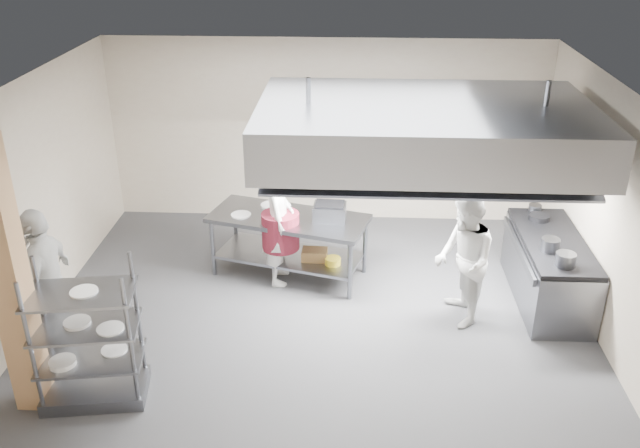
# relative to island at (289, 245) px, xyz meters

# --- Properties ---
(floor) EXTENTS (7.00, 7.00, 0.00)m
(floor) POSITION_rel_island_xyz_m (0.43, -1.00, -0.46)
(floor) COLOR #323234
(floor) RESTS_ON ground
(ceiling) EXTENTS (7.00, 7.00, 0.00)m
(ceiling) POSITION_rel_island_xyz_m (0.43, -1.00, 2.54)
(ceiling) COLOR silver
(ceiling) RESTS_ON wall_back
(wall_back) EXTENTS (7.00, 0.00, 7.00)m
(wall_back) POSITION_rel_island_xyz_m (0.43, 2.00, 1.04)
(wall_back) COLOR #B8A892
(wall_back) RESTS_ON ground
(wall_left) EXTENTS (0.00, 6.00, 6.00)m
(wall_left) POSITION_rel_island_xyz_m (-3.07, -1.00, 1.04)
(wall_left) COLOR #B8A892
(wall_left) RESTS_ON ground
(wall_right) EXTENTS (0.00, 6.00, 6.00)m
(wall_right) POSITION_rel_island_xyz_m (3.93, -1.00, 1.04)
(wall_right) COLOR #B8A892
(wall_right) RESTS_ON ground
(column) EXTENTS (0.30, 0.30, 3.00)m
(column) POSITION_rel_island_xyz_m (-2.47, -2.90, 1.04)
(column) COLOR tan
(column) RESTS_ON floor
(exhaust_hood) EXTENTS (4.00, 2.50, 0.60)m
(exhaust_hood) POSITION_rel_island_xyz_m (1.73, -0.60, 1.94)
(exhaust_hood) COLOR slate
(exhaust_hood) RESTS_ON ceiling
(hood_strip_a) EXTENTS (1.60, 0.12, 0.04)m
(hood_strip_a) POSITION_rel_island_xyz_m (0.83, -0.60, 1.62)
(hood_strip_a) COLOR white
(hood_strip_a) RESTS_ON exhaust_hood
(hood_strip_b) EXTENTS (1.60, 0.12, 0.04)m
(hood_strip_b) POSITION_rel_island_xyz_m (2.63, -0.60, 1.62)
(hood_strip_b) COLOR white
(hood_strip_b) RESTS_ON exhaust_hood
(wall_shelf) EXTENTS (1.50, 0.28, 0.04)m
(wall_shelf) POSITION_rel_island_xyz_m (2.23, 1.84, 1.04)
(wall_shelf) COLOR slate
(wall_shelf) RESTS_ON wall_back
(island) EXTENTS (2.36, 1.48, 0.91)m
(island) POSITION_rel_island_xyz_m (0.00, 0.00, 0.00)
(island) COLOR gray
(island) RESTS_ON floor
(island_worktop) EXTENTS (2.36, 1.48, 0.06)m
(island_worktop) POSITION_rel_island_xyz_m (0.00, 0.00, 0.42)
(island_worktop) COLOR slate
(island_worktop) RESTS_ON island
(island_undershelf) EXTENTS (2.16, 1.34, 0.04)m
(island_undershelf) POSITION_rel_island_xyz_m (0.00, 0.00, -0.16)
(island_undershelf) COLOR gray
(island_undershelf) RESTS_ON island
(pass_rack) EXTENTS (1.16, 0.79, 1.61)m
(pass_rack) POSITION_rel_island_xyz_m (-1.85, -2.78, 0.35)
(pass_rack) COLOR gray
(pass_rack) RESTS_ON floor
(cooking_range) EXTENTS (0.80, 2.00, 0.84)m
(cooking_range) POSITION_rel_island_xyz_m (3.51, -0.50, -0.04)
(cooking_range) COLOR gray
(cooking_range) RESTS_ON floor
(range_top) EXTENTS (0.78, 1.96, 0.06)m
(range_top) POSITION_rel_island_xyz_m (3.51, -0.50, 0.41)
(range_top) COLOR black
(range_top) RESTS_ON cooking_range
(chef_head) EXTENTS (0.49, 0.71, 1.86)m
(chef_head) POSITION_rel_island_xyz_m (-0.13, -0.17, 0.47)
(chef_head) COLOR white
(chef_head) RESTS_ON floor
(chef_line) EXTENTS (0.75, 0.92, 1.73)m
(chef_line) POSITION_rel_island_xyz_m (2.28, -1.07, 0.41)
(chef_line) COLOR white
(chef_line) RESTS_ON floor
(chef_plating) EXTENTS (0.47, 1.11, 1.88)m
(chef_plating) POSITION_rel_island_xyz_m (-2.57, -2.03, 0.48)
(chef_plating) COLOR white
(chef_plating) RESTS_ON floor
(griddle) EXTENTS (0.46, 0.36, 0.22)m
(griddle) POSITION_rel_island_xyz_m (0.58, -0.06, 0.56)
(griddle) COLOR slate
(griddle) RESTS_ON island_worktop
(wicker_basket) EXTENTS (0.36, 0.26, 0.15)m
(wicker_basket) POSITION_rel_island_xyz_m (0.37, -0.15, -0.06)
(wicker_basket) COLOR olive
(wicker_basket) RESTS_ON island_undershelf
(stockpot) EXTENTS (0.23, 0.23, 0.16)m
(stockpot) POSITION_rel_island_xyz_m (3.38, -0.82, 0.53)
(stockpot) COLOR gray
(stockpot) RESTS_ON range_top
(plate_stack) EXTENTS (0.28, 0.28, 0.05)m
(plate_stack) POSITION_rel_island_xyz_m (-1.85, -2.78, 0.06)
(plate_stack) COLOR white
(plate_stack) RESTS_ON pass_rack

